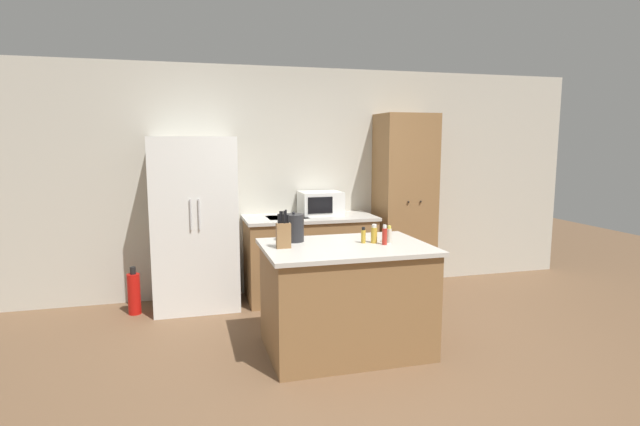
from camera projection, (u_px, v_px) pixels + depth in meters
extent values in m
plane|color=brown|center=(364.00, 374.00, 3.81)|extent=(14.00, 14.00, 0.00)
cube|color=beige|center=(296.00, 181.00, 5.85)|extent=(7.20, 0.06, 2.60)
cube|color=white|center=(195.00, 223.00, 5.25)|extent=(0.87, 0.66, 1.81)
cylinder|color=silver|center=(191.00, 215.00, 4.90)|extent=(0.02, 0.02, 0.30)
cylinder|color=silver|center=(199.00, 214.00, 4.92)|extent=(0.02, 0.02, 0.30)
cube|color=olive|center=(310.00, 258.00, 5.65)|extent=(1.42, 0.66, 0.90)
cube|color=beige|center=(310.00, 218.00, 5.58)|extent=(1.46, 0.70, 0.03)
cube|color=#9EA0A3|center=(287.00, 218.00, 5.51)|extent=(0.44, 0.34, 0.01)
cube|color=olive|center=(404.00, 203.00, 5.93)|extent=(0.64, 0.52, 2.08)
sphere|color=black|center=(408.00, 202.00, 5.65)|extent=(0.02, 0.02, 0.02)
sphere|color=black|center=(421.00, 202.00, 5.69)|extent=(0.02, 0.02, 0.02)
cube|color=olive|center=(346.00, 300.00, 4.21)|extent=(1.31, 0.91, 0.87)
cube|color=beige|center=(346.00, 247.00, 4.15)|extent=(1.37, 0.97, 0.03)
cube|color=white|center=(320.00, 203.00, 5.71)|extent=(0.47, 0.39, 0.26)
cube|color=black|center=(320.00, 205.00, 5.51)|extent=(0.28, 0.01, 0.18)
cube|color=olive|center=(283.00, 236.00, 4.01)|extent=(0.12, 0.06, 0.20)
cylinder|color=black|center=(278.00, 219.00, 3.98)|extent=(0.02, 0.02, 0.08)
cylinder|color=black|center=(280.00, 217.00, 3.98)|extent=(0.02, 0.02, 0.10)
cylinder|color=black|center=(282.00, 217.00, 3.99)|extent=(0.02, 0.02, 0.10)
cylinder|color=black|center=(284.00, 217.00, 3.98)|extent=(0.02, 0.02, 0.10)
cylinder|color=black|center=(286.00, 216.00, 4.00)|extent=(0.02, 0.02, 0.11)
cylinder|color=black|center=(288.00, 219.00, 4.00)|extent=(0.02, 0.02, 0.06)
cylinder|color=gold|center=(374.00, 235.00, 4.22)|extent=(0.05, 0.05, 0.13)
cylinder|color=silver|center=(374.00, 226.00, 4.20)|extent=(0.04, 0.04, 0.03)
cylinder|color=orange|center=(388.00, 237.00, 4.30)|extent=(0.05, 0.05, 0.08)
cylinder|color=#286628|center=(388.00, 231.00, 4.29)|extent=(0.03, 0.03, 0.02)
cylinder|color=beige|center=(389.00, 236.00, 4.23)|extent=(0.04, 0.04, 0.12)
cylinder|color=#E5DB4C|center=(389.00, 227.00, 4.22)|extent=(0.03, 0.03, 0.03)
cylinder|color=#B2281E|center=(385.00, 237.00, 4.15)|extent=(0.04, 0.04, 0.14)
cylinder|color=silver|center=(385.00, 227.00, 4.14)|extent=(0.03, 0.03, 0.03)
cylinder|color=gold|center=(363.00, 236.00, 4.21)|extent=(0.04, 0.04, 0.11)
cylinder|color=black|center=(363.00, 229.00, 4.20)|extent=(0.03, 0.03, 0.02)
cylinder|color=#232326|center=(294.00, 228.00, 4.28)|extent=(0.18, 0.18, 0.24)
sphere|color=#262628|center=(293.00, 213.00, 4.26)|extent=(0.02, 0.02, 0.02)
cylinder|color=red|center=(134.00, 294.00, 5.11)|extent=(0.13, 0.13, 0.42)
cylinder|color=black|center=(133.00, 271.00, 5.08)|extent=(0.06, 0.06, 0.07)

